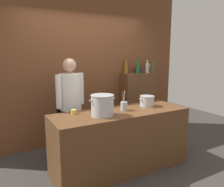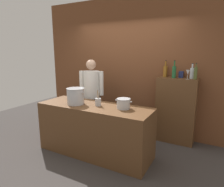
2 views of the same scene
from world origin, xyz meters
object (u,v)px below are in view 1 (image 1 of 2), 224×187
object	(u,v)px
wine_bottle_green	(138,67)
butter_jar	(74,112)
chef	(71,102)
wine_bottle_olive	(152,67)
stockpot_small	(147,101)
spice_tin_navy	(138,70)
stockpot_large	(102,105)
wine_bottle_amber	(126,68)
utensil_crock	(124,106)
wine_glass_short	(148,67)
wine_bottle_clear	(147,68)

from	to	relation	value
wine_bottle_green	butter_jar	bearing A→B (deg)	-152.42
chef	wine_bottle_olive	size ratio (longest dim) A/B	5.56
wine_bottle_olive	wine_bottle_green	xyz separation A→B (m)	(-0.39, 0.01, 0.01)
stockpot_small	spice_tin_navy	size ratio (longest dim) A/B	2.32
stockpot_large	spice_tin_navy	size ratio (longest dim) A/B	2.98
wine_bottle_amber	butter_jar	bearing A→B (deg)	-145.80
utensil_crock	wine_bottle_amber	size ratio (longest dim) A/B	0.90
chef	spice_tin_navy	size ratio (longest dim) A/B	13.20
chef	wine_bottle_green	world-z (taller)	same
stockpot_large	wine_bottle_amber	xyz separation A→B (m)	(1.25, 1.34, 0.39)
wine_bottle_olive	spice_tin_navy	size ratio (longest dim) A/B	2.37
wine_bottle_green	wine_glass_short	world-z (taller)	wine_bottle_green
wine_bottle_olive	butter_jar	bearing A→B (deg)	-157.09
stockpot_small	spice_tin_navy	world-z (taller)	spice_tin_navy
wine_bottle_clear	spice_tin_navy	size ratio (longest dim) A/B	2.31
wine_bottle_green	wine_bottle_amber	world-z (taller)	wine_bottle_green
utensil_crock	wine_bottle_green	distance (m)	1.59
wine_bottle_green	stockpot_large	bearing A→B (deg)	-140.23
wine_bottle_clear	wine_glass_short	xyz separation A→B (m)	(-0.06, -0.12, 0.01)
wine_bottle_clear	wine_bottle_amber	size ratio (longest dim) A/B	0.89
stockpot_large	wine_bottle_amber	bearing A→B (deg)	47.15
chef	stockpot_large	world-z (taller)	chef
wine_bottle_olive	wine_bottle_clear	world-z (taller)	wine_bottle_olive
wine_bottle_amber	spice_tin_navy	xyz separation A→B (m)	(0.31, -0.01, -0.06)
stockpot_large	butter_jar	xyz separation A→B (m)	(-0.30, 0.29, -0.11)
stockpot_small	wine_bottle_amber	bearing A→B (deg)	72.75
chef	stockpot_large	distance (m)	0.80
utensil_crock	wine_bottle_olive	distance (m)	1.85
utensil_crock	wine_bottle_green	bearing A→B (deg)	46.76
chef	stockpot_small	size ratio (longest dim) A/B	5.68
chef	wine_bottle_olive	bearing A→B (deg)	173.21
chef	wine_bottle_green	bearing A→B (deg)	176.25
chef	wine_bottle_green	xyz separation A→B (m)	(1.63, 0.43, 0.48)
wine_bottle_olive	spice_tin_navy	bearing A→B (deg)	152.26
utensil_crock	stockpot_large	bearing A→B (deg)	-166.07
wine_bottle_green	wine_glass_short	xyz separation A→B (m)	(0.26, -0.04, -0.00)
wine_bottle_green	spice_tin_navy	xyz separation A→B (m)	(0.11, 0.13, -0.06)
butter_jar	wine_bottle_green	xyz separation A→B (m)	(1.75, 0.91, 0.51)
wine_bottle_clear	wine_glass_short	world-z (taller)	wine_bottle_clear
stockpot_small	wine_glass_short	size ratio (longest dim) A/B	1.68
stockpot_large	wine_bottle_green	world-z (taller)	wine_bottle_green
chef	utensil_crock	bearing A→B (deg)	112.81
stockpot_large	wine_bottle_clear	distance (m)	2.21
butter_jar	wine_bottle_amber	world-z (taller)	wine_bottle_amber
utensil_crock	wine_bottle_olive	world-z (taller)	wine_bottle_olive
stockpot_small	wine_glass_short	world-z (taller)	wine_glass_short
butter_jar	spice_tin_navy	distance (m)	2.19
wine_bottle_clear	spice_tin_navy	distance (m)	0.21
utensil_crock	spice_tin_navy	world-z (taller)	spice_tin_navy
chef	wine_bottle_amber	bearing A→B (deg)	-176.82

